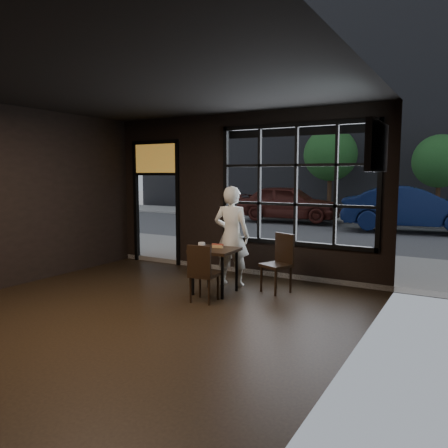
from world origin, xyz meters
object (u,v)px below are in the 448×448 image
Objects in this scene: chair_near at (204,273)px; man at (232,236)px; cafe_table at (215,271)px; navy_car at (411,208)px.

chair_near is 1.19m from man.
cafe_table is 0.17× the size of navy_car.
cafe_table is 0.83× the size of chair_near.
chair_near is at bearing 160.72° from navy_car.
navy_car is (1.87, 9.85, 0.47)m from cafe_table.
navy_car is at bearing 75.78° from cafe_table.
chair_near is 0.51× the size of man.
cafe_table is 0.43× the size of man.
navy_car is at bearing -111.12° from man.
man is 0.40× the size of navy_car.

